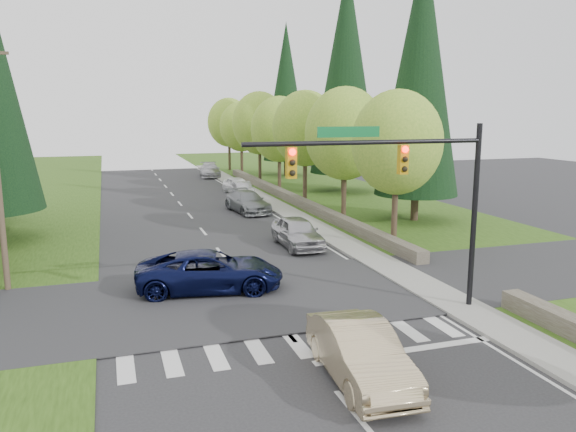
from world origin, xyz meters
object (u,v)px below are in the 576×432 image
suv_navy (210,271)px  parked_car_d (237,185)px  parked_car_a (298,232)px  parked_car_c (243,190)px  parked_car_b (248,202)px  parked_car_e (210,170)px  sedan_champagne (360,353)px

suv_navy → parked_car_d: suv_navy is taller
parked_car_a → parked_car_c: (1.40, 18.44, -0.17)m
suv_navy → parked_car_d: 27.50m
parked_car_b → parked_car_d: size_ratio=1.21×
parked_car_d → parked_car_e: 13.68m
sedan_champagne → parked_car_c: 33.76m
parked_car_d → parked_car_c: bearing=-95.8°
sedan_champagne → parked_car_b: (3.36, 26.15, -0.04)m
sedan_champagne → parked_car_d: 35.82m
parked_car_d → suv_navy: bearing=-111.0°
suv_navy → parked_car_e: (7.22, 40.21, -0.06)m
suv_navy → parked_car_c: suv_navy is taller
parked_car_e → parked_car_c: bearing=-83.7°
parked_car_b → parked_car_e: bearing=79.1°
parked_car_b → sedan_champagne: bearing=-104.8°
parked_car_a → parked_car_b: parked_car_a is taller
sedan_champagne → parked_car_b: 26.36m
parked_car_a → parked_car_d: 20.57m
parked_car_a → parked_car_e: parked_car_a is taller
parked_car_d → parked_car_e: bearing=84.2°
parked_car_c → parked_car_d: size_ratio=0.89×
parked_car_b → parked_car_c: size_ratio=1.36×
parked_car_c → parked_car_d: bearing=90.7°
suv_navy → parked_car_d: bearing=-5.5°
parked_car_b → parked_car_c: parked_car_b is taller
parked_car_b → parked_car_d: parked_car_b is taller
suv_navy → parked_car_d: (7.22, 26.54, -0.08)m
suv_navy → parked_car_b: size_ratio=1.13×
parked_car_c → sedan_champagne: bearing=-97.4°
parked_car_d → parked_car_b: bearing=-104.3°
parked_car_c → parked_car_e: size_ratio=0.74×
suv_navy → parked_car_a: size_ratio=1.24×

